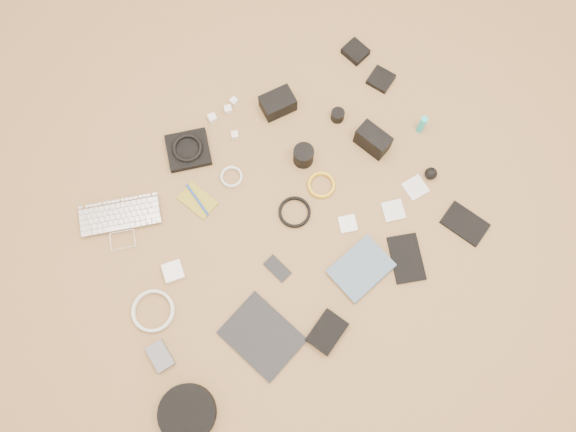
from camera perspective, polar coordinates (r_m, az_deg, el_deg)
room_shell at (r=1.00m, az=-2.49°, el=18.07°), size 4.04×4.04×2.58m
laptop at (r=2.23m, az=-16.55°, el=-1.01°), size 0.37×0.32×0.02m
headphone_pouch at (r=2.27m, az=-10.09°, el=6.61°), size 0.21×0.20×0.03m
headphones at (r=2.25m, az=-10.19°, el=6.82°), size 0.16×0.16×0.02m
charger_a at (r=2.31m, az=-7.68°, el=9.83°), size 0.04×0.04×0.03m
charger_b at (r=2.32m, az=-6.10°, el=10.72°), size 0.04×0.04×0.03m
charger_c at (r=2.34m, az=-5.52°, el=11.52°), size 0.03×0.03×0.02m
charger_d at (r=2.27m, az=-5.42°, el=8.18°), size 0.04×0.04×0.03m
dslr_camera at (r=2.30m, az=-1.04°, el=11.38°), size 0.14×0.11×0.08m
lens_pouch at (r=2.45m, az=6.87°, el=16.25°), size 0.10×0.11×0.03m
notebook_olive at (r=2.20m, az=-9.16°, el=1.57°), size 0.12×0.16×0.01m
pen_blue at (r=2.20m, az=-9.19°, el=1.64°), size 0.01×0.15×0.01m
cable_white_a at (r=2.22m, az=-5.74°, el=3.93°), size 0.11×0.11×0.01m
lens_a at (r=2.20m, az=1.58°, el=6.15°), size 0.08×0.08×0.09m
lens_b at (r=2.30m, az=5.06°, el=10.15°), size 0.07×0.07×0.05m
card_reader at (r=2.41m, az=9.42°, el=13.54°), size 0.12×0.12×0.02m
power_brick at (r=2.14m, az=-11.56°, el=-5.55°), size 0.09×0.09×0.03m
cable_white_b at (r=2.14m, az=-13.50°, el=-9.37°), size 0.16×0.16×0.01m
cable_black at (r=2.16m, az=0.67°, el=0.36°), size 0.13×0.13×0.01m
cable_yellow at (r=2.20m, az=3.40°, el=3.11°), size 0.14×0.14×0.01m
flash at (r=2.24m, az=8.62°, el=7.64°), size 0.10×0.15×0.10m
lens_cleaner at (r=2.30m, az=13.45°, el=9.05°), size 0.03×0.03×0.10m
battery_charger at (r=2.12m, az=-12.84°, el=-13.71°), size 0.07×0.10×0.03m
tablet at (r=2.08m, az=-2.65°, el=-12.10°), size 0.26×0.30×0.01m
phone at (r=2.11m, az=-1.09°, el=-5.35°), size 0.07×0.11×0.01m
filter_case_left at (r=2.16m, az=6.08°, el=-0.80°), size 0.09×0.09×0.01m
filter_case_mid at (r=2.20m, az=10.65°, el=0.54°), size 0.10×0.10×0.01m
filter_case_right at (r=2.25m, az=12.80°, el=2.81°), size 0.09×0.09×0.01m
air_blower at (r=2.26m, az=14.31°, el=4.21°), size 0.06×0.06×0.05m
headphone_case at (r=2.09m, az=-10.19°, el=-19.10°), size 0.24×0.24×0.05m
drive_case at (r=2.07m, az=3.99°, el=-11.67°), size 0.16×0.14×0.03m
paperback at (r=2.12m, az=8.93°, el=-6.90°), size 0.23×0.19×0.02m
notebook_black_a at (r=2.16m, az=11.94°, el=-4.23°), size 0.18×0.21×0.01m
notebook_black_b at (r=2.25m, az=17.53°, el=-0.75°), size 0.15×0.19×0.01m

